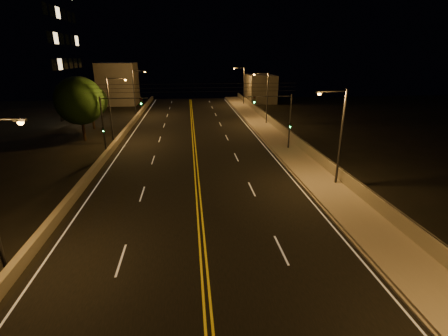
{
  "coord_description": "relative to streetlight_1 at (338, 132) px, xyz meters",
  "views": [
    {
      "loc": [
        -0.51,
        -5.13,
        10.63
      ],
      "look_at": [
        2.0,
        18.0,
        2.5
      ],
      "focal_mm": 26.0,
      "sensor_mm": 36.0,
      "label": 1
    }
  ],
  "objects": [
    {
      "name": "road",
      "position": [
        -11.49,
        0.49,
        -4.74
      ],
      "size": [
        18.0,
        120.0,
        0.02
      ],
      "primitive_type": "cube",
      "color": "black",
      "rests_on": "ground"
    },
    {
      "name": "sidewalk",
      "position": [
        -0.69,
        0.49,
        -4.6
      ],
      "size": [
        3.6,
        120.0,
        0.3
      ],
      "primitive_type": "cube",
      "color": "gray",
      "rests_on": "ground"
    },
    {
      "name": "curb",
      "position": [
        -2.56,
        0.49,
        -4.68
      ],
      "size": [
        0.14,
        120.0,
        0.15
      ],
      "primitive_type": "cube",
      "color": "gray",
      "rests_on": "ground"
    },
    {
      "name": "parapet_wall",
      "position": [
        0.96,
        0.49,
        -3.95
      ],
      "size": [
        0.3,
        120.0,
        1.0
      ],
      "primitive_type": "cube",
      "color": "gray",
      "rests_on": "sidewalk"
    },
    {
      "name": "jersey_barrier",
      "position": [
        -21.08,
        0.49,
        -4.38
      ],
      "size": [
        0.45,
        120.0,
        0.75
      ],
      "primitive_type": "cube",
      "color": "gray",
      "rests_on": "ground"
    },
    {
      "name": "distant_building_right",
      "position": [
        5.01,
        52.64,
        -1.64
      ],
      "size": [
        6.0,
        10.0,
        6.22
      ],
      "primitive_type": "cube",
      "color": "slate",
      "rests_on": "ground"
    },
    {
      "name": "distant_building_left",
      "position": [
        -27.49,
        52.25,
        -0.24
      ],
      "size": [
        8.0,
        8.0,
        9.02
      ],
      "primitive_type": "cube",
      "color": "slate",
      "rests_on": "ground"
    },
    {
      "name": "parapet_rail",
      "position": [
        0.96,
        0.49,
        -3.42
      ],
      "size": [
        0.06,
        120.0,
        0.06
      ],
      "primitive_type": "cylinder",
      "rotation": [
        1.57,
        0.0,
        0.0
      ],
      "color": "black",
      "rests_on": "parapet_wall"
    },
    {
      "name": "lane_markings",
      "position": [
        -11.49,
        0.42,
        -4.73
      ],
      "size": [
        17.32,
        116.0,
        0.0
      ],
      "color": "silver",
      "rests_on": "road"
    },
    {
      "name": "streetlight_1",
      "position": [
        0.0,
        0.0,
        0.0
      ],
      "size": [
        2.55,
        0.28,
        8.12
      ],
      "color": "#2D2D33",
      "rests_on": "ground"
    },
    {
      "name": "streetlight_2",
      "position": [
        0.0,
        25.89,
        0.0
      ],
      "size": [
        2.55,
        0.28,
        8.12
      ],
      "color": "#2D2D33",
      "rests_on": "ground"
    },
    {
      "name": "streetlight_3",
      "position": [
        0.0,
        47.9,
        0.0
      ],
      "size": [
        2.55,
        0.28,
        8.12
      ],
      "color": "#2D2D33",
      "rests_on": "ground"
    },
    {
      "name": "streetlight_5",
      "position": [
        -21.39,
        16.79,
        0.0
      ],
      "size": [
        2.55,
        0.28,
        8.12
      ],
      "color": "#2D2D33",
      "rests_on": "ground"
    },
    {
      "name": "streetlight_6",
      "position": [
        -21.39,
        36.26,
        0.0
      ],
      "size": [
        2.55,
        0.28,
        8.12
      ],
      "color": "#2D2D33",
      "rests_on": "ground"
    },
    {
      "name": "traffic_signal_right",
      "position": [
        -1.46,
        11.18,
        -0.69
      ],
      "size": [
        5.11,
        0.31,
        6.48
      ],
      "color": "#2D2D33",
      "rests_on": "ground"
    },
    {
      "name": "traffic_signal_left",
      "position": [
        -20.33,
        11.18,
        -0.69
      ],
      "size": [
        5.11,
        0.31,
        6.48
      ],
      "color": "#2D2D33",
      "rests_on": "ground"
    },
    {
      "name": "overhead_wires",
      "position": [
        -11.49,
        9.99,
        2.65
      ],
      "size": [
        22.0,
        0.03,
        0.83
      ],
      "color": "black"
    },
    {
      "name": "tree_0",
      "position": [
        -25.69,
        18.47,
        0.4
      ],
      "size": [
        6.02,
        6.02,
        8.16
      ],
      "color": "black",
      "rests_on": "ground"
    },
    {
      "name": "tree_1",
      "position": [
        -26.43,
        25.81,
        -0.59
      ],
      "size": [
        4.87,
        4.87,
        6.6
      ],
      "color": "black",
      "rests_on": "ground"
    }
  ]
}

